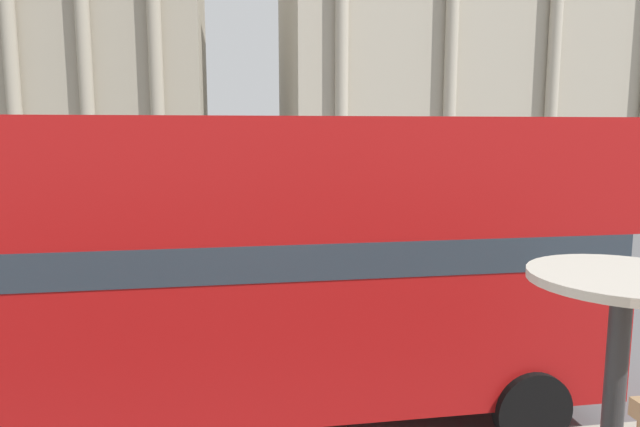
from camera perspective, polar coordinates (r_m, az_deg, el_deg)
name	(u,v)px	position (r m, az deg, el deg)	size (l,w,h in m)	color
double_decker_bus	(208,261)	(8.05, -11.17, -4.64)	(11.29, 2.69, 4.39)	black
cafe_dining_table	(619,331)	(2.15, 27.74, -10.38)	(0.60, 0.60, 0.73)	#2D2D30
plaza_building_left	(16,50)	(49.47, -28.12, 14.24)	(27.86, 15.72, 20.39)	#A39984
plaza_building_right	(460,56)	(51.10, 13.85, 15.05)	(29.90, 15.85, 20.93)	#B2A893
traffic_light_near	(103,209)	(13.52, -20.91, 0.46)	(0.42, 0.24, 3.84)	black
traffic_light_mid	(272,180)	(20.24, -4.87, 3.38)	(0.42, 0.24, 3.84)	black
car_white	(178,227)	(21.61, -13.98, -1.36)	(4.20, 1.93, 1.35)	black
pedestrian_grey	(12,283)	(14.26, -28.41, -6.14)	(0.32, 0.32, 1.60)	#282B33
pedestrian_white	(100,229)	(20.06, -21.14, -1.44)	(0.32, 0.32, 1.78)	#282B33
pedestrian_yellow	(510,256)	(15.50, 18.43, -4.07)	(0.32, 0.32, 1.76)	#282B33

